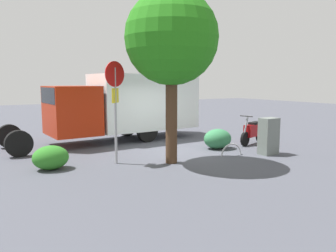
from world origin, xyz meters
TOP-DOWN VIEW (x-y plane):
  - ground_plane at (0.00, 0.00)m, footprint 60.00×60.00m
  - box_truck_near at (0.66, -3.13)m, footprint 8.25×2.77m
  - motorcycle at (-3.53, 0.31)m, footprint 1.75×0.78m
  - stop_sign at (2.53, 0.67)m, footprint 0.71×0.33m
  - street_tree at (1.00, 1.42)m, footprint 2.82×2.82m
  - utility_cabinet at (-2.55, 2.04)m, footprint 0.63×0.47m
  - bike_rack_hoop at (-1.31, 1.56)m, footprint 0.85×0.10m
  - shrub_near_sign at (-1.64, 0.39)m, footprint 1.10×0.90m
  - shrub_mid_verge at (4.41, 0.38)m, footprint 1.02×0.83m

SIDE VIEW (x-z plane):
  - ground_plane at x=0.00m, z-range 0.00..0.00m
  - bike_rack_hoop at x=-1.31m, z-range -0.43..0.43m
  - shrub_mid_verge at x=4.41m, z-range 0.00..0.69m
  - shrub_near_sign at x=-1.64m, z-range 0.00..0.75m
  - motorcycle at x=-3.53m, z-range -0.08..1.12m
  - utility_cabinet at x=-2.55m, z-range 0.00..1.27m
  - box_truck_near at x=0.66m, z-range 0.17..3.00m
  - stop_sign at x=2.53m, z-range 0.52..3.64m
  - street_tree at x=1.00m, z-range 1.16..6.37m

